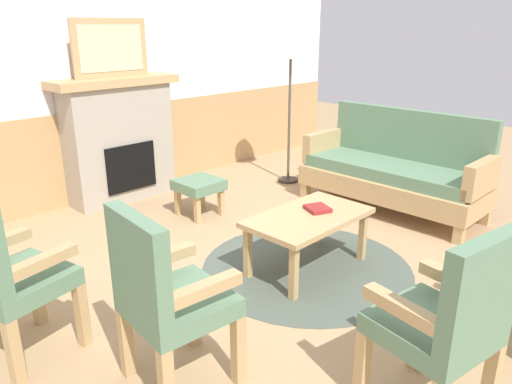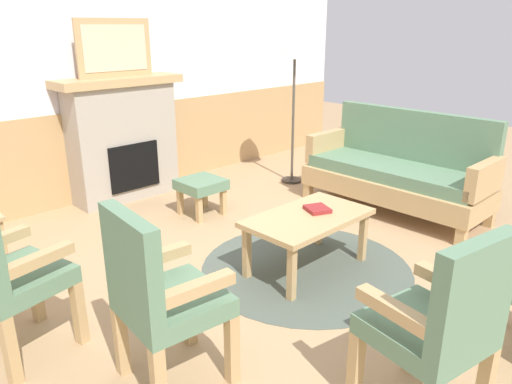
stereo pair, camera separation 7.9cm
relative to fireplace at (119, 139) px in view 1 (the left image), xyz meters
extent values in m
plane|color=tan|center=(0.00, -2.35, -0.65)|extent=(14.00, 14.00, 0.00)
cube|color=white|center=(0.00, 0.25, 0.70)|extent=(7.20, 0.12, 2.70)
cube|color=tan|center=(0.00, 0.18, -0.18)|extent=(7.20, 0.02, 0.95)
cube|color=#A39989|center=(0.00, 0.00, -0.05)|extent=(1.10, 0.36, 1.20)
cube|color=black|center=(0.00, -0.19, -0.27)|extent=(0.56, 0.02, 0.48)
cube|color=tan|center=(0.00, 0.00, 0.59)|extent=(1.30, 0.44, 0.08)
cube|color=tan|center=(0.00, 0.00, 0.91)|extent=(0.80, 0.03, 0.56)
cube|color=beige|center=(0.00, -0.02, 0.91)|extent=(0.68, 0.01, 0.44)
cube|color=tan|center=(1.38, -1.39, -0.57)|extent=(0.08, 0.08, 0.16)
cube|color=tan|center=(1.38, -3.07, -0.57)|extent=(0.08, 0.08, 0.16)
cube|color=tan|center=(1.98, -1.39, -0.57)|extent=(0.08, 0.08, 0.16)
cube|color=tan|center=(1.98, -3.07, -0.57)|extent=(0.08, 0.08, 0.16)
cube|color=tan|center=(1.68, -2.23, -0.39)|extent=(0.70, 1.80, 0.20)
cube|color=#5B7F60|center=(1.68, -2.23, -0.23)|extent=(0.60, 1.70, 0.12)
cube|color=#5B7F60|center=(1.98, -2.23, 0.08)|extent=(0.10, 1.70, 0.50)
cube|color=tan|center=(1.68, -1.38, -0.12)|extent=(0.60, 0.10, 0.30)
cube|color=tan|center=(1.68, -3.08, -0.12)|extent=(0.60, 0.10, 0.30)
cube|color=tan|center=(-0.29, -2.64, -0.45)|extent=(0.05, 0.05, 0.40)
cube|color=tan|center=(0.55, -2.64, -0.45)|extent=(0.05, 0.05, 0.40)
cube|color=tan|center=(-0.29, -2.20, -0.45)|extent=(0.05, 0.05, 0.40)
cube|color=tan|center=(0.55, -2.20, -0.45)|extent=(0.05, 0.05, 0.40)
cube|color=tan|center=(0.13, -2.42, -0.23)|extent=(0.96, 0.56, 0.04)
cylinder|color=#4C564C|center=(0.13, -2.42, -0.65)|extent=(1.61, 1.61, 0.01)
cube|color=maroon|center=(0.25, -2.41, -0.20)|extent=(0.22, 0.23, 0.03)
cube|color=tan|center=(0.11, -1.12, -0.52)|extent=(0.05, 0.05, 0.26)
cube|color=tan|center=(0.41, -1.12, -0.52)|extent=(0.05, 0.05, 0.26)
cube|color=tan|center=(0.11, -0.82, -0.52)|extent=(0.05, 0.05, 0.26)
cube|color=tan|center=(0.41, -0.82, -0.52)|extent=(0.05, 0.05, 0.26)
cube|color=#5B7F60|center=(0.26, -0.97, -0.34)|extent=(0.40, 0.40, 0.10)
cube|color=tan|center=(-1.61, -1.67, -0.45)|extent=(0.07, 0.07, 0.40)
cube|color=tan|center=(-1.52, -2.08, -0.45)|extent=(0.07, 0.07, 0.40)
cube|color=tan|center=(-1.93, -2.17, -0.45)|extent=(0.07, 0.07, 0.40)
cube|color=#5B7F60|center=(-1.77, -1.92, -0.20)|extent=(0.57, 0.57, 0.10)
cube|color=tan|center=(-1.73, -2.12, -0.03)|extent=(0.44, 0.16, 0.06)
cube|color=tan|center=(-1.06, -2.54, -0.45)|extent=(0.07, 0.07, 0.40)
cube|color=tan|center=(-1.11, -2.95, -0.45)|extent=(0.07, 0.07, 0.40)
cube|color=tan|center=(-1.48, -2.49, -0.45)|extent=(0.07, 0.07, 0.40)
cube|color=#5B7F60|center=(-1.29, -2.72, -0.20)|extent=(0.53, 0.53, 0.10)
cube|color=#5B7F60|center=(-1.49, -2.70, 0.09)|extent=(0.13, 0.49, 0.48)
cube|color=tan|center=(-1.27, -2.52, -0.03)|extent=(0.44, 0.11, 0.06)
cube|color=tan|center=(-1.32, -2.93, -0.03)|extent=(0.44, 0.11, 0.06)
cube|color=tan|center=(0.02, -3.78, -0.45)|extent=(0.06, 0.06, 0.40)
cube|color=tan|center=(0.44, -3.75, -0.45)|extent=(0.06, 0.06, 0.40)
cube|color=tan|center=(-0.77, -3.48, -0.45)|extent=(0.07, 0.07, 0.40)
cube|color=tan|center=(-0.36, -3.56, -0.45)|extent=(0.07, 0.07, 0.40)
cube|color=tan|center=(-0.43, -3.97, -0.45)|extent=(0.07, 0.07, 0.40)
cube|color=#5B7F60|center=(-0.60, -3.73, -0.20)|extent=(0.56, 0.56, 0.10)
cube|color=#5B7F60|center=(-0.64, -3.92, 0.09)|extent=(0.49, 0.16, 0.48)
cube|color=tan|center=(-0.80, -3.69, -0.03)|extent=(0.15, 0.45, 0.06)
cube|color=tan|center=(-0.40, -3.76, -0.03)|extent=(0.15, 0.45, 0.06)
cube|color=tan|center=(-1.61, -1.14, -0.39)|extent=(0.04, 0.04, 0.52)
cylinder|color=#332D28|center=(1.69, -0.88, -0.64)|extent=(0.24, 0.24, 0.03)
cylinder|color=#4C473D|center=(1.69, -0.88, 0.08)|extent=(0.03, 0.03, 1.40)
cone|color=silver|center=(1.69, -0.88, 0.90)|extent=(0.36, 0.36, 0.25)
camera|label=1|loc=(-2.54, -4.48, 1.13)|focal=34.01mm
camera|label=2|loc=(-2.48, -4.54, 1.13)|focal=34.01mm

